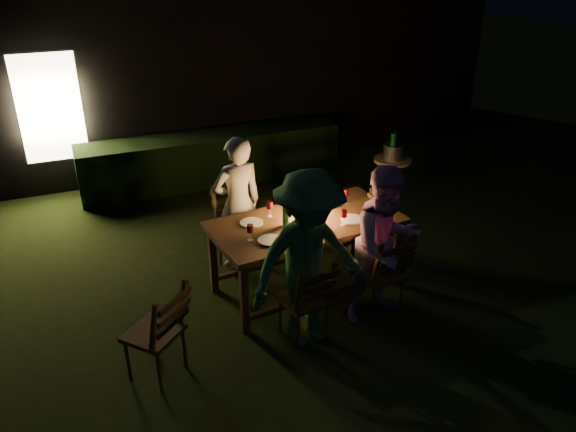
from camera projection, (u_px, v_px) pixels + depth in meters
name	position (u px, v px, depth m)	size (l,w,h in m)	color
garden_envelope	(200.00, 56.00, 10.76)	(40.00, 40.00, 3.20)	black
dining_table	(306.00, 227.00, 6.12)	(2.15, 1.22, 0.86)	#442E16
chair_near_left	(305.00, 313.00, 5.53)	(0.49, 0.51, 0.95)	#442E16
chair_near_right	(379.00, 287.00, 5.90)	(0.51, 0.54, 1.02)	#442E16
chair_far_left	(241.00, 243.00, 6.73)	(0.57, 0.59, 1.06)	#442E16
chair_far_right	(313.00, 226.00, 7.17)	(0.47, 0.50, 1.00)	#442E16
chair_end	(393.00, 240.00, 6.84)	(0.53, 0.50, 0.99)	#442E16
chair_spare	(157.00, 347.00, 5.04)	(0.65, 0.66, 1.00)	#442E16
person_house_side	(238.00, 204.00, 6.55)	(0.60, 0.39, 1.64)	beige
person_opp_right	(386.00, 245.00, 5.63)	(0.82, 0.64, 1.68)	#D492C8
person_opp_left	(308.00, 261.00, 5.22)	(1.17, 0.67, 1.81)	#39723E
lantern	(308.00, 205.00, 6.07)	(0.16, 0.16, 0.35)	white
plate_far_left	(251.00, 223.00, 6.02)	(0.25, 0.25, 0.01)	white
plate_near_left	(270.00, 240.00, 5.67)	(0.25, 0.25, 0.01)	white
plate_far_right	(331.00, 204.00, 6.44)	(0.25, 0.25, 0.01)	white
plate_near_right	(352.00, 219.00, 6.09)	(0.25, 0.25, 0.01)	white
wineglass_a	(270.00, 209.00, 6.13)	(0.06, 0.06, 0.18)	#59070F
wineglass_b	(250.00, 233.00, 5.64)	(0.06, 0.06, 0.18)	#59070F
wineglass_c	(344.00, 218.00, 5.94)	(0.06, 0.06, 0.18)	#59070F
wineglass_d	(345.00, 196.00, 6.44)	(0.06, 0.06, 0.18)	#59070F
wineglass_e	(312.00, 227.00, 5.76)	(0.06, 0.06, 0.18)	silver
bottle_table	(286.00, 214.00, 5.91)	(0.07, 0.07, 0.28)	#0F471E
napkin_left	(309.00, 235.00, 5.76)	(0.18, 0.14, 0.01)	red
napkin_right	(364.00, 220.00, 6.07)	(0.18, 0.14, 0.01)	red
phone	(267.00, 245.00, 5.58)	(0.14, 0.07, 0.01)	black
side_table	(392.00, 164.00, 8.16)	(0.55, 0.55, 0.74)	olive
ice_bucket	(394.00, 152.00, 8.07)	(0.30, 0.30, 0.22)	#A5A8AD
bottle_bucket_a	(392.00, 150.00, 8.00)	(0.07, 0.07, 0.32)	#0F471E
bottle_bucket_b	(395.00, 147.00, 8.10)	(0.07, 0.07, 0.32)	#0F471E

